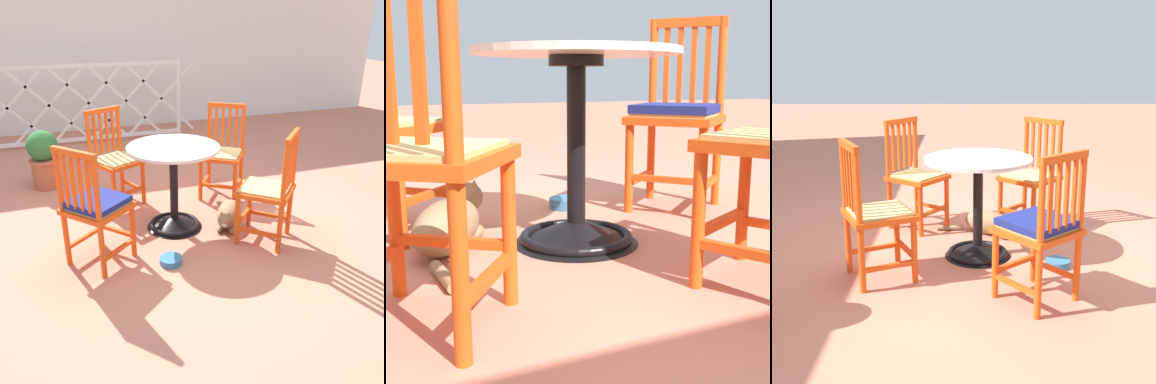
% 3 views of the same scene
% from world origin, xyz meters
% --- Properties ---
extents(ground_plane, '(24.00, 24.00, 0.00)m').
position_xyz_m(ground_plane, '(0.00, 0.00, 0.00)').
color(ground_plane, '#C6755B').
extents(cafe_table, '(0.76, 0.76, 0.73)m').
position_xyz_m(cafe_table, '(-0.06, -0.02, 0.28)').
color(cafe_table, black).
rests_on(cafe_table, ground_plane).
extents(orange_chair_by_planter, '(0.56, 0.56, 0.91)m').
position_xyz_m(orange_chair_by_planter, '(-0.75, -0.35, 0.45)').
color(orange_chair_by_planter, '#E04C14').
rests_on(orange_chair_by_planter, ground_plane).
extents(orange_chair_tucked_in, '(0.56, 0.56, 0.91)m').
position_xyz_m(orange_chair_tucked_in, '(0.61, 0.49, 0.43)').
color(orange_chair_tucked_in, '#E04C14').
rests_on(orange_chair_tucked_in, ground_plane).
extents(tabby_cat, '(0.40, 0.71, 0.23)m').
position_xyz_m(tabby_cat, '(0.39, -0.15, 0.10)').
color(tabby_cat, '#8E704C').
rests_on(tabby_cat, ground_plane).
extents(pet_water_bowl, '(0.17, 0.17, 0.05)m').
position_xyz_m(pet_water_bowl, '(-0.26, -0.56, 0.03)').
color(pet_water_bowl, teal).
rests_on(pet_water_bowl, ground_plane).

